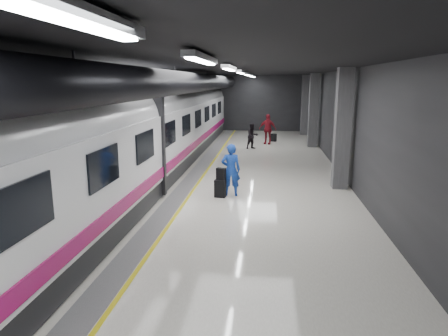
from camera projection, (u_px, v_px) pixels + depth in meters
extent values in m
plane|color=silver|center=(215.00, 199.00, 13.90)|extent=(40.00, 40.00, 0.00)
cube|color=black|center=(214.00, 66.00, 12.95)|extent=(10.00, 40.00, 0.02)
cube|color=#28282B|center=(247.00, 103.00, 32.85)|extent=(10.00, 0.02, 4.50)
cube|color=#28282B|center=(73.00, 132.00, 13.96)|extent=(0.02, 40.00, 4.50)
cube|color=#28282B|center=(368.00, 137.00, 12.89)|extent=(0.02, 40.00, 4.50)
cube|color=slate|center=(177.00, 197.00, 14.04)|extent=(0.65, 39.80, 0.01)
cube|color=yellow|center=(188.00, 198.00, 14.00)|extent=(0.10, 39.80, 0.01)
cylinder|color=black|center=(175.00, 83.00, 13.20)|extent=(0.80, 38.00, 0.80)
cube|color=silver|center=(56.00, 6.00, 2.22)|extent=(0.22, 2.60, 0.10)
cube|color=silver|center=(202.00, 58.00, 7.08)|extent=(0.22, 2.60, 0.10)
cube|color=silver|center=(229.00, 68.00, 11.93)|extent=(0.22, 2.60, 0.10)
cube|color=silver|center=(241.00, 72.00, 16.79)|extent=(0.22, 2.60, 0.10)
cube|color=silver|center=(247.00, 74.00, 21.65)|extent=(0.22, 2.60, 0.10)
cube|color=silver|center=(251.00, 75.00, 26.50)|extent=(0.22, 2.60, 0.10)
cube|color=silver|center=(254.00, 76.00, 30.39)|extent=(0.22, 2.60, 0.10)
cube|color=#515154|center=(342.00, 129.00, 14.88)|extent=(0.55, 0.55, 4.50)
cube|color=#515154|center=(313.00, 111.00, 24.59)|extent=(0.55, 0.55, 4.50)
cube|color=#515154|center=(305.00, 105.00, 30.42)|extent=(0.55, 0.55, 4.50)
cube|color=black|center=(124.00, 186.00, 14.17)|extent=(2.80, 38.00, 0.60)
cube|color=white|center=(122.00, 147.00, 13.88)|extent=(2.90, 38.00, 2.20)
cylinder|color=white|center=(121.00, 120.00, 13.68)|extent=(2.80, 38.00, 2.80)
cube|color=#990D56|center=(164.00, 171.00, 13.89)|extent=(0.04, 38.00, 0.35)
cube|color=black|center=(122.00, 140.00, 13.83)|extent=(3.05, 0.25, 3.80)
cube|color=black|center=(22.00, 210.00, 5.86)|extent=(0.05, 1.60, 0.85)
cube|color=black|center=(104.00, 167.00, 8.78)|extent=(0.05, 1.60, 0.85)
cube|color=black|center=(145.00, 146.00, 11.69)|extent=(0.05, 1.60, 0.85)
cube|color=black|center=(170.00, 133.00, 14.61)|extent=(0.05, 1.60, 0.85)
cube|color=black|center=(186.00, 124.00, 17.52)|extent=(0.05, 1.60, 0.85)
cube|color=black|center=(198.00, 118.00, 20.44)|extent=(0.05, 1.60, 0.85)
cube|color=black|center=(207.00, 114.00, 23.35)|extent=(0.05, 1.60, 0.85)
cube|color=black|center=(214.00, 110.00, 26.26)|extent=(0.05, 1.60, 0.85)
cube|color=black|center=(219.00, 107.00, 29.18)|extent=(0.05, 1.60, 0.85)
imported|color=blue|center=(231.00, 170.00, 14.12)|extent=(0.73, 0.53, 1.87)
cube|color=black|center=(220.00, 188.00, 14.03)|extent=(0.42, 0.30, 0.63)
cube|color=black|center=(221.00, 174.00, 13.93)|extent=(0.35, 0.27, 0.42)
imported|color=black|center=(252.00, 136.00, 24.08)|extent=(0.97, 0.92, 1.57)
imported|color=maroon|center=(268.00, 129.00, 25.93)|extent=(1.22, 0.75, 1.95)
cube|color=black|center=(274.00, 138.00, 27.19)|extent=(0.42, 0.35, 0.52)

